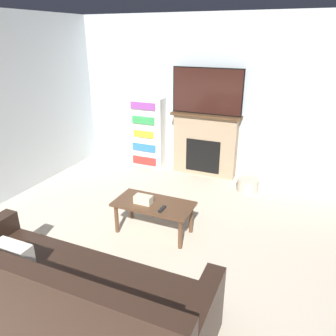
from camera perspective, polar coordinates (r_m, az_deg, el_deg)
wall_back at (r=5.78m, az=7.34°, el=11.98°), size 5.91×0.06×2.70m
fireplace at (r=5.85m, az=6.46°, el=4.10°), size 1.22×0.28×1.10m
tv at (r=5.61m, az=6.81°, el=13.12°), size 1.21×0.03×0.77m
couch at (r=3.14m, az=-16.63°, el=-20.67°), size 2.43×0.88×0.78m
coffee_table at (r=4.12m, az=-2.52°, el=-6.83°), size 0.99×0.50×0.42m
tissue_box at (r=4.07m, az=-4.32°, el=-5.48°), size 0.22×0.12×0.10m
remote_control at (r=3.93m, az=-1.05°, el=-7.16°), size 0.04×0.15×0.02m
bookshelf at (r=6.21m, az=-3.69°, el=6.22°), size 0.67×0.29×1.31m
storage_basket at (r=5.45m, az=13.73°, el=-2.87°), size 0.34×0.34×0.22m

